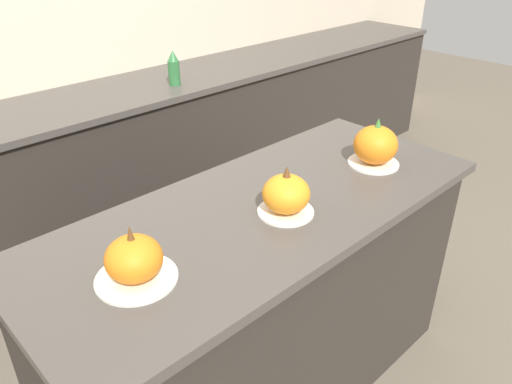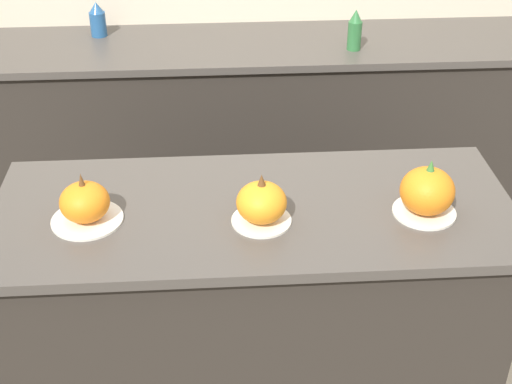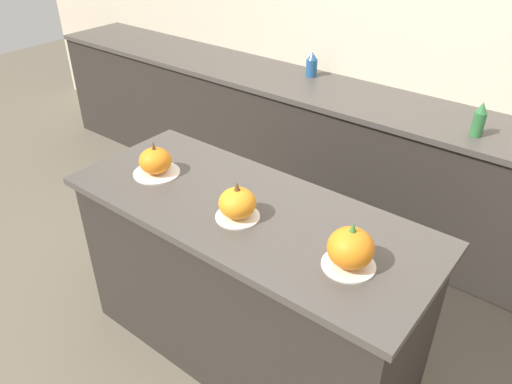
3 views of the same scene
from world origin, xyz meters
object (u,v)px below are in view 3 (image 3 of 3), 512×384
pumpkin_cake_center (237,204)px  bottle_tall (479,120)px  pumpkin_cake_right (350,249)px  bottle_short (312,65)px  pumpkin_cake_left (155,162)px

pumpkin_cake_center → bottle_tall: bottle_tall is taller
pumpkin_cake_right → bottle_short: (-1.21, 1.62, 0.02)m
pumpkin_cake_left → bottle_tall: bearing=50.9°
pumpkin_cake_center → bottle_tall: 1.47m
pumpkin_cake_left → pumpkin_cake_center: 0.54m
pumpkin_cake_center → pumpkin_cake_right: 0.52m
pumpkin_cake_center → bottle_short: 1.77m
pumpkin_cake_left → pumpkin_cake_center: bearing=-4.2°
pumpkin_cake_right → pumpkin_cake_center: bearing=-178.5°
pumpkin_cake_center → pumpkin_cake_right: (0.52, 0.01, 0.01)m
pumpkin_cake_center → bottle_tall: size_ratio=0.97×
pumpkin_cake_left → pumpkin_cake_right: 1.06m
pumpkin_cake_left → bottle_tall: 1.71m
pumpkin_cake_left → pumpkin_cake_right: pumpkin_cake_right is taller
pumpkin_cake_center → pumpkin_cake_right: bearing=1.5°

